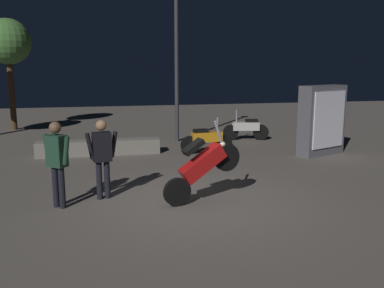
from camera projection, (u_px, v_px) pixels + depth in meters
name	position (u px, v px, depth m)	size (l,w,h in m)	color
ground_plane	(198.00, 201.00, 8.53)	(40.00, 40.00, 0.00)	#605951
motorcycle_red_foreground	(202.00, 166.00, 8.36)	(1.64, 0.52, 1.63)	black
motorcycle_orange_parked_left	(207.00, 139.00, 13.06)	(1.66, 0.37, 1.11)	black
motorcycle_white_parked_right	(246.00, 128.00, 15.30)	(1.65, 0.47, 1.11)	black
person_rider_beside	(102.00, 152.00, 8.53)	(0.67, 0.31, 1.63)	black
person_bystander_far	(57.00, 157.00, 7.99)	(0.57, 0.49, 1.67)	black
streetlamp_near	(176.00, 38.00, 14.49)	(0.36, 0.36, 5.79)	#38383D
tree_center_bg	(8.00, 43.00, 17.17)	(1.85, 1.85, 4.55)	#4C331E
kiosk_billboard	(322.00, 120.00, 12.75)	(1.67, 1.07, 2.10)	#595960
planter_wall_low	(99.00, 147.00, 12.86)	(3.68, 0.50, 0.45)	gray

